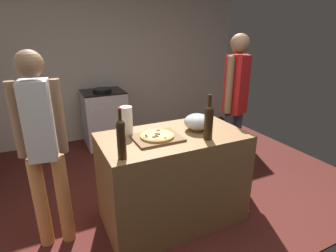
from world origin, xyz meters
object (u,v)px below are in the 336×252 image
Objects in this scene: pizza at (157,136)px; wine_bottle_dark at (121,138)px; wine_bottle_clear at (209,121)px; person_in_stripes at (43,143)px; person_in_red at (235,100)px; mixing_bowl at (197,122)px; paper_towel_roll at (127,120)px; stove at (105,118)px.

pizza is 0.76× the size of wine_bottle_dark.
wine_bottle_clear is 0.24× the size of person_in_stripes.
mixing_bowl is at bearing -154.13° from person_in_red.
wine_bottle_dark is at bearing -157.70° from person_in_red.
person_in_stripes reaches higher than wine_bottle_clear.
paper_towel_roll is (-0.18, 0.25, 0.09)m from pizza.
mixing_bowl is 0.64× the size of wine_bottle_clear.
person_in_stripes is at bearing 140.71° from wine_bottle_dark.
person_in_red is (1.12, -1.76, 0.56)m from stove.
person_in_red is (1.14, 0.39, 0.09)m from pizza.
person_in_red is at bearing 22.30° from wine_bottle_dark.
mixing_bowl is 0.14× the size of person_in_red.
mixing_bowl is 0.65× the size of wine_bottle_dark.
wine_bottle_clear is (-0.04, -0.23, 0.09)m from mixing_bowl.
wine_bottle_dark reaches higher than paper_towel_roll.
person_in_red is at bearing 5.79° from person_in_stripes.
paper_towel_roll is at bearing 125.81° from pizza.
person_in_red reaches higher than mixing_bowl.
wine_bottle_dark is at bearing -161.05° from mixing_bowl.
stove is at bearing 80.55° from wine_bottle_dark.
person_in_stripes reaches higher than wine_bottle_dark.
stove is at bearing 65.27° from person_in_stripes.
wine_bottle_dark is at bearing -111.33° from paper_towel_roll.
stove is at bearing 83.76° from paper_towel_roll.
paper_towel_roll is 0.70m from person_in_stripes.
mixing_bowl is at bearing -18.90° from paper_towel_roll.
pizza is 0.75× the size of wine_bottle_clear.
mixing_bowl is 1.32m from person_in_stripes.
mixing_bowl is (0.43, 0.05, 0.05)m from pizza.
person_in_stripes is (-1.31, 0.14, -0.02)m from mixing_bowl.
wine_bottle_clear is 0.22× the size of person_in_red.
person_in_stripes is at bearing -174.21° from person_in_red.
person_in_stripes is (-1.27, 0.38, -0.11)m from wine_bottle_clear.
pizza is at bearing -161.04° from person_in_red.
stove is 2.16m from person_in_red.
wine_bottle_dark is 0.22× the size of person_in_red.
wine_bottle_clear is (0.57, -0.44, 0.04)m from paper_towel_roll.
wine_bottle_clear is at bearing -25.83° from pizza.
wine_bottle_clear reaches higher than paper_towel_roll.
mixing_bowl is 0.15× the size of person_in_stripes.
pizza is at bearing -173.90° from mixing_bowl.
person_in_red reaches higher than person_in_stripes.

